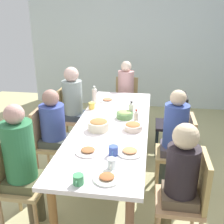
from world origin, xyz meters
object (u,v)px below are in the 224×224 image
Objects in this scene: person_0 at (126,91)px; bottle_0 at (131,109)px; person_4 at (54,127)px; person_3 at (180,176)px; bowl_0 at (125,114)px; dining_table at (112,130)px; chair_6 at (68,115)px; bowl_2 at (133,127)px; plate_0 at (108,100)px; plate_1 at (88,151)px; chair_5 at (15,180)px; person_6 at (73,101)px; chair_3 at (189,196)px; bowl_1 at (99,125)px; plate_2 at (107,178)px; bottle_1 at (136,118)px; plate_3 at (130,152)px; cup_1 at (92,106)px; cup_0 at (112,164)px; chair_2 at (181,149)px; person_5 at (21,159)px; person_2 at (174,133)px; cup_3 at (113,151)px; bottle_2 at (95,96)px; cup_2 at (78,180)px; chair_1 at (176,121)px; chair_4 at (48,140)px.

person_0 is 6.56× the size of bottle_0.
person_4 is at bearing -24.50° from person_0.
bowl_0 is at bearing -151.13° from person_3.
person_4 reaches higher than dining_table.
chair_6 is 1.44m from bowl_2.
plate_0 is 1.47m from plate_1.
person_0 is 2.50m from chair_5.
chair_5 reaches higher than dining_table.
chair_5 is 0.73× the size of person_6.
chair_3 is 4.46× the size of bowl_2.
chair_5 reaches higher than bowl_1.
plate_2 is at bearing -71.22° from chair_3.
bottle_1 is at bearing 30.50° from plate_0.
plate_3 is 1.24m from cup_1.
dining_table is 0.25m from bowl_1.
bottle_0 reaches higher than cup_0.
chair_2 is 4.86× the size of bottle_1.
person_5 is at bearing 3.13° from chair_6.
dining_table is at bearing -90.00° from person_2.
chair_3 is 3.66× the size of plate_3.
plate_0 is 1.18× the size of bowl_2.
person_2 is at bearing 120.72° from person_5.
cup_3 is 0.73m from bottle_1.
person_4 is 1.15m from plate_3.
bowl_0 is at bearing 46.04° from bottle_2.
bowl_2 is at bearing 166.88° from cup_3.
plate_3 is (0.63, 0.26, 0.09)m from dining_table.
person_0 is 2.21m from plate_1.
person_2 reaches higher than bowl_1.
bowl_2 reaches higher than dining_table.
bowl_1 is 1.96× the size of cup_2.
chair_2 is 1.37m from bottle_2.
person_6 is 6.17× the size of bowl_0.
cup_0 is 0.94m from bottle_1.
bowl_2 is (0.92, 0.43, 0.03)m from plate_0.
dining_table is 0.70m from cup_3.
person_5 reaches higher than chair_1.
chair_4 is at bearing -90.00° from person_2.
plate_0 is 1.89m from plate_2.
person_5 reaches higher than bottle_1.
person_2 reaches higher than chair_3.
person_0 is at bearing 155.50° from person_4.
bottle_0 reaches higher than chair_6.
cup_3 is (0.57, -0.13, 0.00)m from bowl_2.
cup_3 is 0.48× the size of bottle_2.
person_2 is 1.14m from cup_1.
person_5 is at bearing 0.01° from person_6.
cup_3 is at bearing -4.56° from bottle_0.
cup_1 is at bearing -141.20° from person_3.
chair_5 is at bearing -20.33° from plate_0.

